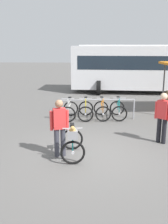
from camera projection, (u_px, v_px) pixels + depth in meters
name	position (u px, v px, depth m)	size (l,w,h in m)	color
ground_plane	(93.00, 154.00, 7.71)	(80.00, 80.00, 0.00)	#605E5B
bike_rack_rail	(97.00, 104.00, 11.06)	(3.20, 0.33, 0.88)	#99999E
racked_bike_white	(69.00, 111.00, 11.24)	(0.71, 1.12, 0.97)	black
racked_bike_yellow	(86.00, 110.00, 11.28)	(0.67, 1.09, 0.97)	black
racked_bike_orange	(102.00, 110.00, 11.32)	(0.72, 1.14, 0.97)	black
racked_bike_teal	(118.00, 110.00, 11.36)	(0.66, 1.08, 0.97)	black
featured_bicycle	(72.00, 142.00, 7.30)	(0.76, 1.23, 1.09)	black
person_with_featured_bike	(60.00, 126.00, 7.34)	(0.51, 0.28, 1.64)	#383842
pedestrian_with_backpack	(163.00, 115.00, 8.37)	(0.47, 0.47, 1.64)	black
bus_distant	(150.00, 66.00, 17.22)	(10.15, 3.86, 3.08)	silver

